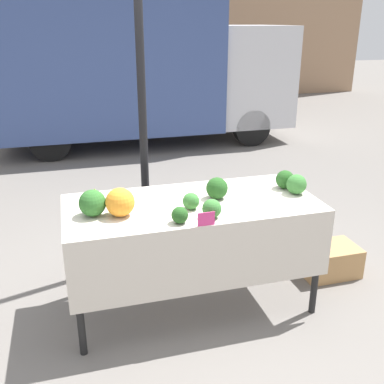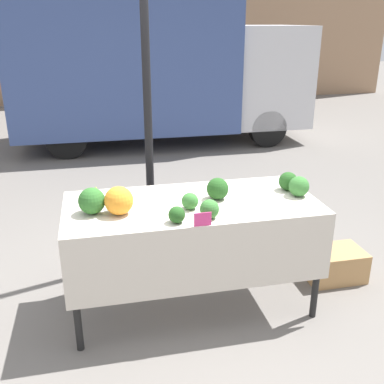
# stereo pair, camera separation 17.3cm
# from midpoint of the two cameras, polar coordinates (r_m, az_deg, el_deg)

# --- Properties ---
(ground_plane) EXTENTS (40.00, 40.00, 0.00)m
(ground_plane) POSITION_cam_midpoint_polar(r_m,az_deg,el_deg) (3.69, 1.38, -13.93)
(ground_plane) COLOR slate
(building_facade) EXTENTS (16.00, 0.60, 4.70)m
(building_facade) POSITION_cam_midpoint_polar(r_m,az_deg,el_deg) (12.93, -9.84, 21.72)
(building_facade) COLOR #9E7A5B
(building_facade) RESTS_ON ground_plane
(tent_pole) EXTENTS (0.07, 0.07, 2.76)m
(tent_pole) POSITION_cam_midpoint_polar(r_m,az_deg,el_deg) (3.86, -4.35, 10.01)
(tent_pole) COLOR black
(tent_pole) RESTS_ON ground_plane
(parked_truck) EXTENTS (5.11, 1.90, 2.71)m
(parked_truck) POSITION_cam_midpoint_polar(r_m,az_deg,el_deg) (8.21, -4.48, 16.04)
(parked_truck) COLOR #384C84
(parked_truck) RESTS_ON ground_plane
(market_table) EXTENTS (1.84, 0.84, 0.87)m
(market_table) POSITION_cam_midpoint_polar(r_m,az_deg,el_deg) (3.25, 1.78, -3.59)
(market_table) COLOR beige
(market_table) RESTS_ON ground_plane
(orange_cauliflower) EXTENTS (0.20, 0.20, 0.20)m
(orange_cauliflower) POSITION_cam_midpoint_polar(r_m,az_deg,el_deg) (3.06, -7.69, -1.11)
(orange_cauliflower) COLOR orange
(orange_cauliflower) RESTS_ON market_table
(romanesco_head) EXTENTS (0.14, 0.14, 0.12)m
(romanesco_head) POSITION_cam_midpoint_polar(r_m,az_deg,el_deg) (3.32, -10.61, -0.25)
(romanesco_head) COLOR #93B238
(romanesco_head) RESTS_ON market_table
(broccoli_head_0) EXTENTS (0.13, 0.13, 0.13)m
(broccoli_head_0) POSITION_cam_midpoint_polar(r_m,az_deg,el_deg) (2.99, 3.89, -2.18)
(broccoli_head_0) COLOR #387533
(broccoli_head_0) RESTS_ON market_table
(broccoli_head_1) EXTENTS (0.16, 0.16, 0.16)m
(broccoli_head_1) POSITION_cam_midpoint_polar(r_m,az_deg,el_deg) (3.31, 4.76, 0.41)
(broccoli_head_1) COLOR #23511E
(broccoli_head_1) RESTS_ON market_table
(broccoli_head_2) EXTENTS (0.18, 0.18, 0.18)m
(broccoli_head_2) POSITION_cam_midpoint_polar(r_m,az_deg,el_deg) (3.10, -11.06, -1.14)
(broccoli_head_2) COLOR #2D6628
(broccoli_head_2) RESTS_ON market_table
(broccoli_head_3) EXTENTS (0.11, 0.11, 0.11)m
(broccoli_head_3) POSITION_cam_midpoint_polar(r_m,az_deg,el_deg) (2.92, -0.25, -2.92)
(broccoli_head_3) COLOR #23511E
(broccoli_head_3) RESTS_ON market_table
(broccoli_head_4) EXTENTS (0.15, 0.15, 0.15)m
(broccoli_head_4) POSITION_cam_midpoint_polar(r_m,az_deg,el_deg) (3.58, 13.46, 1.32)
(broccoli_head_4) COLOR #23511E
(broccoli_head_4) RESTS_ON market_table
(broccoli_head_5) EXTENTS (0.12, 0.12, 0.12)m
(broccoli_head_5) POSITION_cam_midpoint_polar(r_m,az_deg,el_deg) (3.13, 1.32, -1.18)
(broccoli_head_5) COLOR #387533
(broccoli_head_5) RESTS_ON market_table
(broccoli_head_6) EXTENTS (0.15, 0.15, 0.15)m
(broccoli_head_6) POSITION_cam_midpoint_polar(r_m,az_deg,el_deg) (3.47, 14.82, 0.68)
(broccoli_head_6) COLOR #387533
(broccoli_head_6) RESTS_ON market_table
(price_sign) EXTENTS (0.11, 0.01, 0.09)m
(price_sign) POSITION_cam_midpoint_polar(r_m,az_deg,el_deg) (2.89, 3.09, -3.50)
(price_sign) COLOR #E53D84
(price_sign) RESTS_ON market_table
(produce_crate) EXTENTS (0.49, 0.34, 0.26)m
(produce_crate) POSITION_cam_midpoint_polar(r_m,az_deg,el_deg) (4.15, 18.74, -8.68)
(produce_crate) COLOR tan
(produce_crate) RESTS_ON ground_plane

